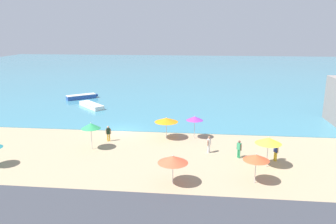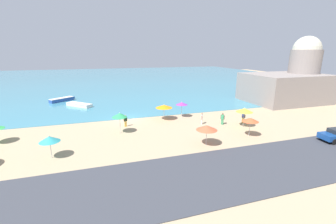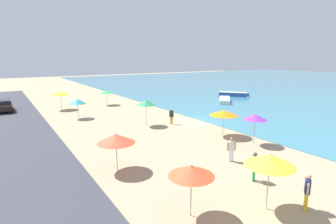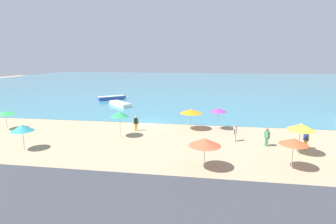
{
  "view_description": "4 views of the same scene",
  "coord_description": "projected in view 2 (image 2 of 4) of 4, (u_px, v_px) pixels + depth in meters",
  "views": [
    {
      "loc": [
        8.93,
        -34.62,
        11.22
      ],
      "look_at": [
        4.99,
        1.96,
        1.89
      ],
      "focal_mm": 35.0,
      "sensor_mm": 36.0,
      "label": 1
    },
    {
      "loc": [
        -3.81,
        -32.61,
        9.73
      ],
      "look_at": [
        5.47,
        -3.26,
        1.49
      ],
      "focal_mm": 24.0,
      "sensor_mm": 36.0,
      "label": 2
    },
    {
      "loc": [
        20.93,
        -17.84,
        6.65
      ],
      "look_at": [
        -0.17,
        -4.16,
        1.42
      ],
      "focal_mm": 28.0,
      "sensor_mm": 36.0,
      "label": 3
    },
    {
      "loc": [
        7.03,
        -29.99,
        7.7
      ],
      "look_at": [
        2.19,
        1.21,
        1.21
      ],
      "focal_mm": 28.0,
      "sensor_mm": 36.0,
      "label": 4
    }
  ],
  "objects": [
    {
      "name": "ground_plane",
      "position": [
        127.0,
        119.0,
        33.66
      ],
      "size": [
        160.0,
        160.0,
        0.0
      ],
      "primitive_type": "plane",
      "color": "tan"
    },
    {
      "name": "sea",
      "position": [
        107.0,
        79.0,
        84.31
      ],
      "size": [
        150.0,
        110.0,
        0.05
      ],
      "primitive_type": "cube",
      "color": "teal",
      "rests_on": "ground_plane"
    },
    {
      "name": "coastal_road",
      "position": [
        158.0,
        184.0,
        17.07
      ],
      "size": [
        80.0,
        8.0,
        0.06
      ],
      "primitive_type": "cube",
      "color": "#383A42",
      "rests_on": "ground_plane"
    },
    {
      "name": "beach_umbrella_1",
      "position": [
        164.0,
        106.0,
        32.8
      ],
      "size": [
        2.45,
        2.45,
        2.34
      ],
      "color": "#B2B2B7",
      "rests_on": "ground_plane"
    },
    {
      "name": "beach_umbrella_2",
      "position": [
        250.0,
        120.0,
        26.29
      ],
      "size": [
        1.94,
        1.94,
        2.35
      ],
      "color": "#B2B2B7",
      "rests_on": "ground_plane"
    },
    {
      "name": "beach_umbrella_3",
      "position": [
        49.0,
        139.0,
        20.82
      ],
      "size": [
        1.86,
        1.86,
        2.26
      ],
      "color": "#B2B2B7",
      "rests_on": "ground_plane"
    },
    {
      "name": "beach_umbrella_4",
      "position": [
        120.0,
        115.0,
        27.21
      ],
      "size": [
        1.84,
        1.84,
        2.66
      ],
      "color": "#B2B2B7",
      "rests_on": "ground_plane"
    },
    {
      "name": "beach_umbrella_5",
      "position": [
        244.0,
        110.0,
        29.54
      ],
      "size": [
        2.16,
        2.16,
        2.66
      ],
      "color": "#B2B2B7",
      "rests_on": "ground_plane"
    },
    {
      "name": "beach_umbrella_7",
      "position": [
        182.0,
        103.0,
        34.0
      ],
      "size": [
        1.78,
        1.78,
        2.47
      ],
      "color": "#B2B2B7",
      "rests_on": "ground_plane"
    },
    {
      "name": "beach_umbrella_8",
      "position": [
        207.0,
        128.0,
        23.75
      ],
      "size": [
        2.25,
        2.25,
        2.32
      ],
      "color": "#B2B2B7",
      "rests_on": "ground_plane"
    },
    {
      "name": "bather_0",
      "position": [
        223.0,
        118.0,
        30.9
      ],
      "size": [
        0.41,
        0.44,
        1.65
      ],
      "color": "#2C935B",
      "rests_on": "ground_plane"
    },
    {
      "name": "bather_1",
      "position": [
        202.0,
        118.0,
        31.06
      ],
      "size": [
        0.37,
        0.5,
        1.62
      ],
      "color": "silver",
      "rests_on": "ground_plane"
    },
    {
      "name": "bather_2",
      "position": [
        125.0,
        120.0,
        30.06
      ],
      "size": [
        0.54,
        0.33,
        1.64
      ],
      "color": "gold",
      "rests_on": "ground_plane"
    },
    {
      "name": "bather_3",
      "position": [
        243.0,
        117.0,
        31.48
      ],
      "size": [
        0.38,
        0.49,
        1.69
      ],
      "color": "gold",
      "rests_on": "ground_plane"
    },
    {
      "name": "skiff_nearshore",
      "position": [
        62.0,
        100.0,
        45.47
      ],
      "size": [
        4.64,
        3.93,
        0.73
      ],
      "color": "#2C4B97",
      "rests_on": "sea"
    },
    {
      "name": "skiff_offshore",
      "position": [
        79.0,
        105.0,
        41.32
      ],
      "size": [
        4.84,
        4.82,
        0.59
      ],
      "color": "silver",
      "rests_on": "sea"
    },
    {
      "name": "harbor_fortress",
      "position": [
        291.0,
        81.0,
        45.12
      ],
      "size": [
        14.69,
        11.18,
        12.8
      ],
      "color": "gray",
      "rests_on": "ground_plane"
    }
  ]
}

